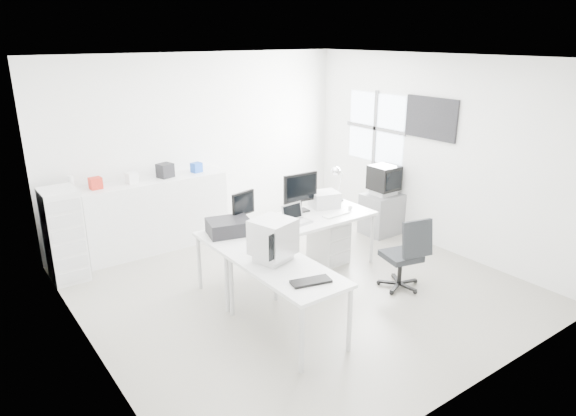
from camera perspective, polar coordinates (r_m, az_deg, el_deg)
floor at (r=6.61m, az=1.03°, el=-8.69°), size 5.00×5.00×0.01m
ceiling at (r=5.87m, az=1.19°, el=16.34°), size 5.00×5.00×0.01m
back_wall at (r=8.17m, az=-9.58°, el=6.88°), size 5.00×0.02×2.80m
left_wall at (r=5.07m, az=-22.11°, el=-1.65°), size 0.02×5.00×2.80m
right_wall at (r=7.81m, az=15.99°, el=5.87°), size 0.02×5.00×2.80m
window at (r=8.54m, az=9.70°, el=8.74°), size 0.02×1.20×1.10m
wall_picture at (r=7.76m, az=15.60°, el=9.59°), size 0.04×0.90×0.60m
main_desk at (r=6.76m, az=0.26°, el=-4.51°), size 2.40×0.80×0.75m
side_desk at (r=5.51m, az=-0.12°, el=-10.23°), size 0.70×1.40×0.75m
drawer_pedestal at (r=7.23m, az=4.52°, el=-3.63°), size 0.40×0.50×0.60m
inkjet_printer at (r=6.24m, az=-6.59°, el=-2.09°), size 0.58×0.50×0.18m
lcd_monitor_small at (r=6.46m, az=-4.98°, el=-0.07°), size 0.39×0.27×0.44m
lcd_monitor_large at (r=6.92m, az=1.39°, el=1.73°), size 0.53×0.24×0.54m
laptop at (r=6.53m, az=1.14°, el=-0.68°), size 0.40×0.41×0.25m
white_keyboard at (r=6.89m, az=5.37°, el=-0.71°), size 0.42×0.16×0.02m
white_mouse at (r=7.11m, az=6.93°, el=0.04°), size 0.06×0.06×0.06m
laser_printer at (r=7.19m, az=4.06°, el=0.98°), size 0.44×0.41×0.21m
desk_lamp at (r=7.42m, az=5.77°, el=2.72°), size 0.19×0.19×0.51m
crt_monitor at (r=5.43m, az=-1.67°, el=-3.49°), size 0.52×0.52×0.48m
black_keyboard at (r=5.05m, az=2.56°, el=-8.15°), size 0.42×0.25×0.03m
office_chair at (r=6.55m, az=12.47°, el=-4.85°), size 0.66×0.66×0.95m
tv_cabinet at (r=8.34m, az=10.39°, el=-0.61°), size 0.60×0.49×0.65m
crt_tv at (r=8.17m, az=10.62°, el=3.03°), size 0.50×0.48×0.45m
sideboard at (r=7.81m, az=-14.49°, el=-0.66°), size 2.12×0.53×1.06m
clutter_box_a at (r=7.40m, az=-20.60°, el=2.60°), size 0.16×0.15×0.16m
clutter_box_b at (r=7.54m, az=-16.97°, el=3.24°), size 0.17×0.15×0.15m
clutter_box_c at (r=7.70m, az=-13.49°, el=4.08°), size 0.25×0.23×0.21m
clutter_box_d at (r=7.90m, az=-10.14°, el=4.45°), size 0.17×0.15×0.15m
clutter_bottle at (r=7.36m, az=-22.94°, el=2.49°), size 0.07×0.07×0.22m
filing_cabinet at (r=7.18m, az=-23.63°, el=-2.76°), size 0.43×0.51×1.22m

